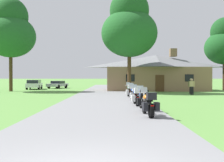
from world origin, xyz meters
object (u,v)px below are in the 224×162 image
at_px(motorcycle_blue_fourth_in_row, 134,94).
at_px(parked_white_suv_far_left, 34,84).
at_px(motorcycle_blue_second_in_row, 143,100).
at_px(motorcycle_black_fifth_in_row, 133,92).
at_px(motorcycle_green_farthest_in_row, 129,91).
at_px(tree_by_lodge_front, 129,27).
at_px(tree_right_of_lodge, 224,43).
at_px(motorcycle_orange_nearest_to_camera, 148,104).
at_px(bystander_olive_shirt_near_lodge, 191,85).
at_px(parked_silver_sedan_far_left, 57,84).
at_px(tree_left_far, 10,30).
at_px(motorcycle_blue_third_in_row, 136,97).
at_px(bystander_tan_shirt_beside_signpost, 192,86).

xyz_separation_m(motorcycle_blue_fourth_in_row, parked_white_suv_far_left, (-13.23, 21.52, 0.17)).
bearing_deg(motorcycle_blue_second_in_row, motorcycle_black_fifth_in_row, 88.60).
height_order(motorcycle_blue_second_in_row, motorcycle_black_fifth_in_row, same).
xyz_separation_m(motorcycle_green_farthest_in_row, tree_by_lodge_front, (0.48, 8.05, 7.16)).
bearing_deg(motorcycle_blue_second_in_row, tree_right_of_lodge, 58.52).
relative_size(motorcycle_blue_second_in_row, motorcycle_green_farthest_in_row, 1.00).
bearing_deg(motorcycle_orange_nearest_to_camera, bystander_olive_shirt_near_lodge, 63.16).
bearing_deg(tree_right_of_lodge, motorcycle_black_fifth_in_row, -130.38).
xyz_separation_m(motorcycle_orange_nearest_to_camera, parked_silver_sedan_far_left, (-10.51, 32.39, 0.03)).
bearing_deg(tree_right_of_lodge, motorcycle_green_farthest_in_row, -134.82).
bearing_deg(motorcycle_green_farthest_in_row, bystander_olive_shirt_near_lodge, 34.02).
xyz_separation_m(bystander_olive_shirt_near_lodge, parked_white_suv_far_left, (-20.21, 11.37, -0.17)).
relative_size(motorcycle_blue_second_in_row, tree_by_lodge_front, 0.17).
bearing_deg(tree_left_far, tree_right_of_lodge, 6.55).
bearing_deg(motorcycle_blue_second_in_row, motorcycle_orange_nearest_to_camera, -91.09).
bearing_deg(parked_white_suv_far_left, motorcycle_green_farthest_in_row, -58.86).
bearing_deg(motorcycle_orange_nearest_to_camera, motorcycle_blue_third_in_row, 86.18).
relative_size(motorcycle_orange_nearest_to_camera, tree_by_lodge_front, 0.17).
relative_size(motorcycle_blue_third_in_row, motorcycle_blue_fourth_in_row, 1.00).
height_order(motorcycle_orange_nearest_to_camera, parked_silver_sedan_far_left, motorcycle_orange_nearest_to_camera).
bearing_deg(bystander_tan_shirt_beside_signpost, motorcycle_blue_third_in_row, -91.06).
relative_size(motorcycle_black_fifth_in_row, tree_by_lodge_front, 0.17).
relative_size(bystander_olive_shirt_near_lodge, tree_by_lodge_front, 0.14).
height_order(motorcycle_blue_second_in_row, motorcycle_green_farthest_in_row, same).
height_order(motorcycle_blue_fourth_in_row, parked_silver_sedan_far_left, motorcycle_blue_fourth_in_row).
relative_size(tree_by_lodge_front, tree_right_of_lodge, 1.19).
distance_m(motorcycle_blue_third_in_row, bystander_tan_shirt_beside_signpost, 12.92).
height_order(motorcycle_blue_fourth_in_row, motorcycle_black_fifth_in_row, same).
relative_size(tree_by_lodge_front, tree_left_far, 1.01).
bearing_deg(parked_white_suv_far_left, bystander_olive_shirt_near_lodge, -36.29).
bearing_deg(tree_right_of_lodge, bystander_olive_shirt_near_lodge, -129.18).
bearing_deg(parked_silver_sedan_far_left, parked_white_suv_far_left, -111.47).
relative_size(motorcycle_green_farthest_in_row, tree_right_of_lodge, 0.20).
bearing_deg(motorcycle_blue_third_in_row, tree_right_of_lodge, 53.89).
height_order(parked_white_suv_far_left, parked_silver_sedan_far_left, parked_white_suv_far_left).
height_order(tree_left_far, parked_silver_sedan_far_left, tree_left_far).
height_order(motorcycle_blue_second_in_row, motorcycle_blue_fourth_in_row, same).
distance_m(motorcycle_blue_second_in_row, parked_silver_sedan_far_left, 31.79).
height_order(motorcycle_blue_fourth_in_row, tree_by_lodge_front, tree_by_lodge_front).
height_order(motorcycle_blue_third_in_row, tree_left_far, tree_left_far).
bearing_deg(bystander_tan_shirt_beside_signpost, motorcycle_blue_fourth_in_row, -97.54).
xyz_separation_m(motorcycle_blue_third_in_row, bystander_olive_shirt_near_lodge, (7.03, 12.58, 0.34)).
bearing_deg(tree_left_far, parked_silver_sedan_far_left, 66.10).
bearing_deg(bystander_tan_shirt_beside_signpost, tree_by_lodge_front, 176.65).
height_order(motorcycle_blue_second_in_row, parked_silver_sedan_far_left, motorcycle_blue_second_in_row).
xyz_separation_m(motorcycle_orange_nearest_to_camera, motorcycle_blue_third_in_row, (-0.13, 4.90, 0.00)).
relative_size(bystander_olive_shirt_near_lodge, parked_silver_sedan_far_left, 0.37).
bearing_deg(tree_by_lodge_front, motorcycle_blue_second_in_row, -91.16).
relative_size(motorcycle_black_fifth_in_row, bystander_tan_shirt_beside_signpost, 1.25).
bearing_deg(bystander_olive_shirt_near_lodge, parked_silver_sedan_far_left, -29.38).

